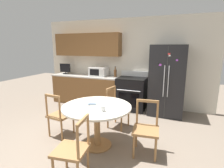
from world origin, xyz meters
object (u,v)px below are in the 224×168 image
at_px(microwave, 99,72).
at_px(countertop_tv, 65,68).
at_px(dining_chair_near, 73,150).
at_px(oven_range, 132,93).
at_px(dining_chair_left, 60,115).
at_px(refrigerator, 167,81).
at_px(dining_chair_far, 117,108).
at_px(dining_chair_right, 146,129).
at_px(candle_glass, 103,109).
at_px(counter_bottle, 115,73).

xyz_separation_m(microwave, countertop_tv, (-1.21, -0.01, 0.05)).
bearing_deg(dining_chair_near, microwave, 11.48).
xyz_separation_m(oven_range, dining_chair_left, (-0.94, -2.05, -0.03)).
distance_m(refrigerator, microwave, 2.04).
height_order(dining_chair_near, dining_chair_far, same).
xyz_separation_m(refrigerator, countertop_tv, (-3.24, 0.10, 0.16)).
distance_m(countertop_tv, dining_chair_right, 3.77).
bearing_deg(countertop_tv, refrigerator, -1.75).
bearing_deg(countertop_tv, candle_glass, -44.41).
relative_size(microwave, dining_chair_far, 0.58).
relative_size(microwave, dining_chair_left, 0.58).
distance_m(counter_bottle, dining_chair_far, 1.56).
xyz_separation_m(refrigerator, oven_range, (-0.96, 0.05, -0.45)).
xyz_separation_m(dining_chair_far, dining_chair_left, (-0.94, -0.80, 0.00)).
height_order(oven_range, dining_chair_far, oven_range).
bearing_deg(countertop_tv, dining_chair_near, -53.24).
relative_size(dining_chair_far, dining_chair_left, 1.00).
distance_m(countertop_tv, dining_chair_left, 2.58).
distance_m(refrigerator, oven_range, 1.06).
distance_m(countertop_tv, counter_bottle, 1.75).
relative_size(counter_bottle, dining_chair_far, 0.34).
height_order(dining_chair_near, dining_chair_right, same).
relative_size(microwave, dining_chair_right, 0.58).
bearing_deg(dining_chair_near, dining_chair_left, 37.09).
relative_size(refrigerator, countertop_tv, 4.90).
bearing_deg(counter_bottle, refrigerator, -4.95).
distance_m(dining_chair_near, dining_chair_left, 1.31).
bearing_deg(refrigerator, dining_chair_left, -133.43).
bearing_deg(candle_glass, counter_bottle, 105.40).
relative_size(countertop_tv, counter_bottle, 1.20).
relative_size(dining_chair_right, dining_chair_left, 1.00).
bearing_deg(dining_chair_far, dining_chair_near, 9.49).
xyz_separation_m(dining_chair_near, dining_chair_far, (0.02, 1.73, 0.00)).
height_order(countertop_tv, dining_chair_near, countertop_tv).
bearing_deg(refrigerator, microwave, 176.93).
height_order(microwave, dining_chair_right, microwave).
xyz_separation_m(microwave, dining_chair_left, (0.13, -2.11, -0.60)).
height_order(oven_range, counter_bottle, counter_bottle).
xyz_separation_m(counter_bottle, dining_chair_left, (-0.41, -2.13, -0.58)).
height_order(dining_chair_near, dining_chair_left, same).
bearing_deg(dining_chair_left, dining_chair_right, 7.43).
distance_m(oven_range, candle_glass, 2.34).
xyz_separation_m(microwave, dining_chair_near, (1.06, -3.05, -0.60)).
height_order(microwave, counter_bottle, counter_bottle).
bearing_deg(microwave, dining_chair_near, -70.90).
height_order(oven_range, candle_glass, oven_range).
relative_size(microwave, countertop_tv, 1.41).
bearing_deg(countertop_tv, microwave, 0.44).
distance_m(refrigerator, dining_chair_far, 1.61).
height_order(dining_chair_far, dining_chair_left, same).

